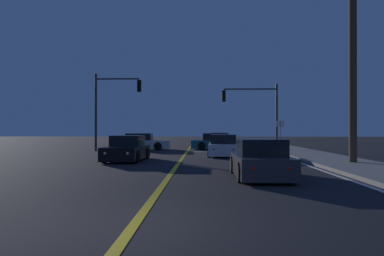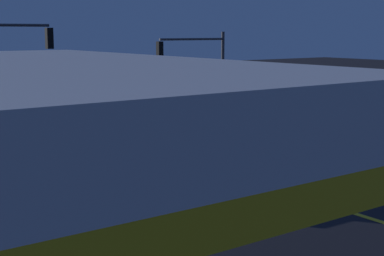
# 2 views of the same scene
# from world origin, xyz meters

# --- Properties ---
(lane_line_center) EXTENTS (0.20, 38.95, 0.01)m
(lane_line_center) POSITION_xyz_m (0.00, 11.46, 0.01)
(lane_line_center) COLOR gold
(lane_line_center) RESTS_ON ground
(stop_bar) EXTENTS (6.25, 0.50, 0.01)m
(stop_bar) POSITION_xyz_m (3.12, 21.41, 0.01)
(stop_bar) COLOR white
(stop_bar) RESTS_ON ground
(car_parked_curb_white) EXTENTS (2.00, 4.35, 1.34)m
(car_parked_curb_white) POSITION_xyz_m (2.45, 17.27, 0.58)
(car_parked_curb_white) COLOR silver
(car_parked_curb_white) RESTS_ON ground
(car_distant_tail_teal) EXTENTS (4.64, 2.00, 1.34)m
(car_distant_tail_teal) POSITION_xyz_m (2.45, 24.92, 0.58)
(car_distant_tail_teal) COLOR #195960
(car_distant_tail_teal) RESTS_ON ground
(car_following_oncoming_silver) EXTENTS (4.48, 1.85, 1.34)m
(car_following_oncoming_silver) POSITION_xyz_m (-3.84, 24.39, 0.58)
(car_following_oncoming_silver) COLOR #B2B5BA
(car_following_oncoming_silver) RESTS_ON ground
(car_far_approaching_red) EXTENTS (1.93, 4.36, 1.34)m
(car_far_approaching_red) POSITION_xyz_m (2.75, 30.94, 0.58)
(car_far_approaching_red) COLOR maroon
(car_far_approaching_red) RESTS_ON ground
(car_lead_oncoming_black) EXTENTS (1.99, 4.27, 1.34)m
(car_lead_oncoming_black) POSITION_xyz_m (-2.86, 13.58, 0.58)
(car_lead_oncoming_black) COLOR black
(car_lead_oncoming_black) RESTS_ON ground
(traffic_signal_near_right) EXTENTS (4.44, 0.28, 5.28)m
(traffic_signal_near_right) POSITION_xyz_m (5.38, 23.71, 3.56)
(traffic_signal_near_right) COLOR #38383D
(traffic_signal_near_right) RESTS_ON ground
(traffic_signal_far_left) EXTENTS (3.58, 0.28, 5.94)m
(traffic_signal_far_left) POSITION_xyz_m (-5.81, 22.31, 3.94)
(traffic_signal_far_left) COLOR #38383D
(traffic_signal_far_left) RESTS_ON ground
(street_sign_corner) EXTENTS (0.56, 0.10, 2.32)m
(street_sign_corner) POSITION_xyz_m (6.75, 20.91, 1.57)
(street_sign_corner) COLOR slate
(street_sign_corner) RESTS_ON ground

